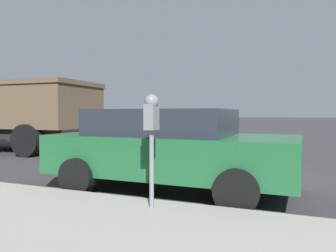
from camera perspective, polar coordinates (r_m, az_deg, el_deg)
ground_plane at (r=6.92m, az=5.83°, el=-9.38°), size 220.00×220.00×0.00m
parking_meter at (r=4.31m, az=-2.88°, el=0.80°), size 0.21×0.19×1.50m
car_green at (r=5.89m, az=0.30°, el=-3.71°), size 2.13×4.34×1.46m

